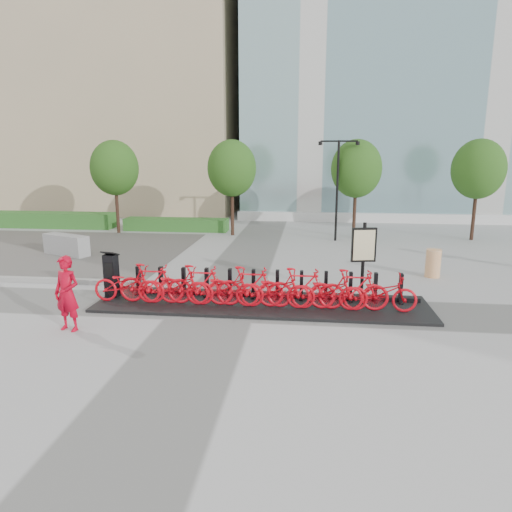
# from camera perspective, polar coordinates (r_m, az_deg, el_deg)

# --- Properties ---
(ground) EXTENTS (120.00, 120.00, 0.00)m
(ground) POSITION_cam_1_polar(r_m,az_deg,el_deg) (13.28, -5.06, -6.35)
(ground) COLOR #A8A8A8
(tan_building) EXTENTS (26.00, 16.00, 30.00)m
(tan_building) POSITION_cam_1_polar(r_m,az_deg,el_deg) (43.91, -20.88, 25.87)
(tan_building) COLOR tan
(tan_building) RESTS_ON ground
(glass_building) EXTENTS (32.00, 16.00, 24.00)m
(glass_building) POSITION_cam_1_polar(r_m,az_deg,el_deg) (40.71, 24.68, 22.36)
(glass_building) COLOR #365E7A
(glass_building) RESTS_ON ground
(gravel_patch) EXTENTS (14.00, 14.00, 0.00)m
(gravel_patch) POSITION_cam_1_polar(r_m,az_deg,el_deg) (23.44, -26.06, 0.70)
(gravel_patch) COLOR #4A443D
(gravel_patch) RESTS_ON ground
(hedge_a) EXTENTS (10.00, 1.40, 0.90)m
(hedge_a) POSITION_cam_1_polar(r_m,az_deg,el_deg) (30.92, -26.02, 4.11)
(hedge_a) COLOR #2A5A28
(hedge_a) RESTS_ON ground
(hedge_b) EXTENTS (6.00, 1.20, 0.70)m
(hedge_b) POSITION_cam_1_polar(r_m,az_deg,el_deg) (26.90, -9.91, 3.91)
(hedge_b) COLOR #2A5A28
(hedge_b) RESTS_ON ground
(tree_0) EXTENTS (2.60, 2.60, 5.10)m
(tree_0) POSITION_cam_1_polar(r_m,az_deg,el_deg) (26.52, -17.26, 10.46)
(tree_0) COLOR #442E22
(tree_0) RESTS_ON ground
(tree_1) EXTENTS (2.60, 2.60, 5.10)m
(tree_1) POSITION_cam_1_polar(r_m,az_deg,el_deg) (24.66, -3.03, 10.87)
(tree_1) COLOR #442E22
(tree_1) RESTS_ON ground
(tree_2) EXTENTS (2.60, 2.60, 5.10)m
(tree_2) POSITION_cam_1_polar(r_m,az_deg,el_deg) (24.43, 12.45, 10.59)
(tree_2) COLOR #442E22
(tree_2) RESTS_ON ground
(tree_3) EXTENTS (2.60, 2.60, 5.10)m
(tree_3) POSITION_cam_1_polar(r_m,az_deg,el_deg) (25.73, 26.05, 9.72)
(tree_3) COLOR #442E22
(tree_3) RESTS_ON ground
(streetlamp) EXTENTS (2.00, 0.20, 5.00)m
(streetlamp) POSITION_cam_1_polar(r_m,az_deg,el_deg) (23.37, 10.16, 9.49)
(streetlamp) COLOR black
(streetlamp) RESTS_ON ground
(dock_pad) EXTENTS (9.60, 2.40, 0.08)m
(dock_pad) POSITION_cam_1_polar(r_m,az_deg,el_deg) (13.36, 0.69, -6.01)
(dock_pad) COLOR black
(dock_pad) RESTS_ON ground
(dock_rail_posts) EXTENTS (8.02, 0.50, 0.85)m
(dock_rail_posts) POSITION_cam_1_polar(r_m,az_deg,el_deg) (13.67, 1.15, -3.54)
(dock_rail_posts) COLOR black
(dock_rail_posts) RESTS_ON dock_pad
(bike_0) EXTENTS (1.98, 0.69, 1.04)m
(bike_0) POSITION_cam_1_polar(r_m,az_deg,el_deg) (13.81, -15.81, -3.44)
(bike_0) COLOR red
(bike_0) RESTS_ON dock_pad
(bike_1) EXTENTS (1.92, 0.54, 1.16)m
(bike_1) POSITION_cam_1_polar(r_m,az_deg,el_deg) (13.54, -12.99, -3.35)
(bike_1) COLOR red
(bike_1) RESTS_ON dock_pad
(bike_2) EXTENTS (1.98, 0.69, 1.04)m
(bike_2) POSITION_cam_1_polar(r_m,az_deg,el_deg) (13.33, -10.06, -3.72)
(bike_2) COLOR red
(bike_2) RESTS_ON dock_pad
(bike_3) EXTENTS (1.92, 0.54, 1.16)m
(bike_3) POSITION_cam_1_polar(r_m,az_deg,el_deg) (13.13, -7.05, -3.61)
(bike_3) COLOR red
(bike_3) RESTS_ON dock_pad
(bike_4) EXTENTS (1.98, 0.69, 1.04)m
(bike_4) POSITION_cam_1_polar(r_m,az_deg,el_deg) (13.00, -3.95, -3.97)
(bike_4) COLOR red
(bike_4) RESTS_ON dock_pad
(bike_5) EXTENTS (1.92, 0.54, 1.16)m
(bike_5) POSITION_cam_1_polar(r_m,az_deg,el_deg) (12.88, -0.79, -3.84)
(bike_5) COLOR red
(bike_5) RESTS_ON dock_pad
(bike_6) EXTENTS (1.98, 0.69, 1.04)m
(bike_6) POSITION_cam_1_polar(r_m,az_deg,el_deg) (12.82, 2.41, -4.18)
(bike_6) COLOR red
(bike_6) RESTS_ON dock_pad
(bike_7) EXTENTS (1.92, 0.54, 1.16)m
(bike_7) POSITION_cam_1_polar(r_m,az_deg,el_deg) (12.78, 5.64, -4.03)
(bike_7) COLOR red
(bike_7) RESTS_ON dock_pad
(bike_8) EXTENTS (1.98, 0.69, 1.04)m
(bike_8) POSITION_cam_1_polar(r_m,az_deg,el_deg) (12.81, 8.87, -4.35)
(bike_8) COLOR red
(bike_8) RESTS_ON dock_pad
(bike_9) EXTENTS (1.92, 0.54, 1.16)m
(bike_9) POSITION_cam_1_polar(r_m,az_deg,el_deg) (12.84, 12.09, -4.17)
(bike_9) COLOR red
(bike_9) RESTS_ON dock_pad
(bike_10) EXTENTS (1.98, 0.69, 1.04)m
(bike_10) POSITION_cam_1_polar(r_m,az_deg,el_deg) (12.95, 15.26, -4.46)
(bike_10) COLOR red
(bike_10) RESTS_ON dock_pad
(kiosk) EXTENTS (0.49, 0.43, 1.42)m
(kiosk) POSITION_cam_1_polar(r_m,az_deg,el_deg) (14.40, -17.62, -2.25)
(kiosk) COLOR black
(kiosk) RESTS_ON dock_pad
(worker_red) EXTENTS (0.77, 0.59, 1.89)m
(worker_red) POSITION_cam_1_polar(r_m,az_deg,el_deg) (12.19, -22.55, -4.36)
(worker_red) COLOR #BC031C
(worker_red) RESTS_ON ground
(construction_barrel) EXTENTS (0.69, 0.69, 1.01)m
(construction_barrel) POSITION_cam_1_polar(r_m,az_deg,el_deg) (17.47, 21.25, -0.85)
(construction_barrel) COLOR orange
(construction_barrel) RESTS_ON ground
(jersey_barrier) EXTENTS (2.36, 1.50, 0.89)m
(jersey_barrier) POSITION_cam_1_polar(r_m,az_deg,el_deg) (21.58, -22.62, 1.29)
(jersey_barrier) COLOR #9E9E9E
(jersey_barrier) RESTS_ON ground
(map_sign) EXTENTS (0.76, 0.26, 2.31)m
(map_sign) POSITION_cam_1_polar(r_m,az_deg,el_deg) (14.20, 13.32, 0.97)
(map_sign) COLOR black
(map_sign) RESTS_ON ground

